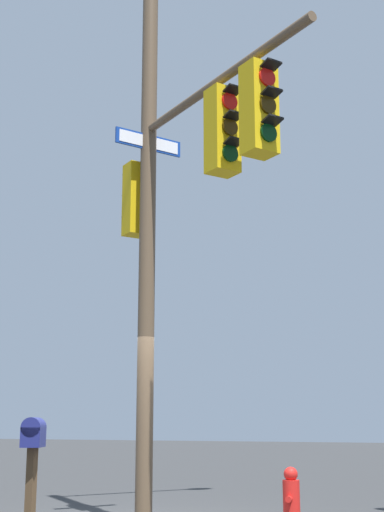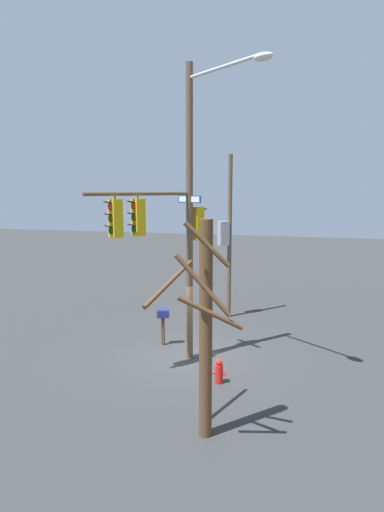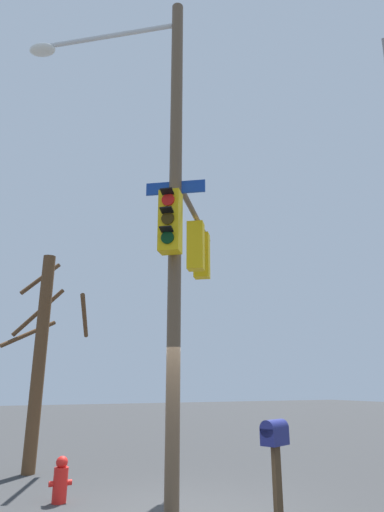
% 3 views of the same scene
% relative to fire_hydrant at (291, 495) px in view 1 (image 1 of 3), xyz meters
% --- Properties ---
extents(main_signal_pole_assembly, '(5.06, 3.55, 9.59)m').
position_rel_fire_hydrant_xyz_m(main_signal_pole_assembly, '(1.59, -1.07, 4.80)').
color(main_signal_pole_assembly, brown).
rests_on(main_signal_pole_assembly, ground).
extents(fire_hydrant, '(0.38, 0.24, 0.73)m').
position_rel_fire_hydrant_xyz_m(fire_hydrant, '(0.00, 0.00, 0.00)').
color(fire_hydrant, red).
rests_on(fire_hydrant, ground).
extents(mailbox, '(0.50, 0.39, 1.41)m').
position_rel_fire_hydrant_xyz_m(mailbox, '(2.62, -2.59, 0.76)').
color(mailbox, '#4C3823').
rests_on(mailbox, ground).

